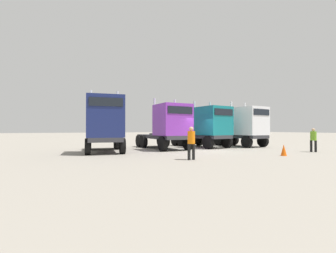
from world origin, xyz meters
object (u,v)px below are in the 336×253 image
at_px(visitor_with_camera, 313,138).
at_px(visitor_in_hivis, 191,141).
at_px(semi_truck_purple, 168,126).
at_px(semi_truck_white, 245,126).
at_px(traffic_cone_near, 284,150).
at_px(semi_truck_navy, 105,123).
at_px(semi_truck_teal, 208,126).

bearing_deg(visitor_with_camera, visitor_in_hivis, 157.93).
distance_m(semi_truck_purple, semi_truck_white, 7.99).
distance_m(visitor_in_hivis, traffic_cone_near, 6.30).
bearing_deg(visitor_in_hivis, semi_truck_purple, 165.22).
relative_size(semi_truck_purple, semi_truck_white, 1.03).
relative_size(semi_truck_navy, visitor_with_camera, 3.65).
bearing_deg(visitor_with_camera, semi_truck_teal, 101.81).
relative_size(semi_truck_purple, visitor_in_hivis, 3.53).
distance_m(semi_truck_navy, semi_truck_purple, 5.18).
xyz_separation_m(semi_truck_purple, traffic_cone_near, (4.38, -7.23, -1.53)).
bearing_deg(semi_truck_purple, visitor_in_hivis, -16.56).
height_order(semi_truck_purple, visitor_in_hivis, semi_truck_purple).
xyz_separation_m(semi_truck_navy, semi_truck_teal, (9.29, 0.53, -0.15)).
relative_size(semi_truck_teal, visitor_in_hivis, 3.54).
bearing_deg(semi_truck_purple, traffic_cone_near, 30.67).
distance_m(semi_truck_navy, semi_truck_white, 13.15).
bearing_deg(traffic_cone_near, semi_truck_purple, 121.19).
bearing_deg(semi_truck_purple, visitor_with_camera, 51.53).
bearing_deg(visitor_in_hivis, semi_truck_navy, -149.51).
height_order(visitor_in_hivis, visitor_with_camera, visitor_in_hivis).
distance_m(visitor_in_hivis, visitor_with_camera, 10.26).
bearing_deg(semi_truck_teal, traffic_cone_near, -4.04).
bearing_deg(semi_truck_purple, semi_truck_navy, -86.93).
relative_size(semi_truck_white, traffic_cone_near, 8.61).
bearing_deg(semi_truck_navy, visitor_with_camera, 74.62).
xyz_separation_m(semi_truck_navy, visitor_with_camera, (13.61, -6.25, -1.06)).
bearing_deg(semi_truck_white, semi_truck_navy, -94.66).
bearing_deg(semi_truck_purple, semi_truck_white, 86.80).
xyz_separation_m(semi_truck_navy, visitor_in_hivis, (3.35, -5.99, -1.02)).
bearing_deg(visitor_in_hivis, semi_truck_teal, 138.95).
relative_size(semi_truck_navy, visitor_in_hivis, 3.52).
bearing_deg(semi_truck_white, semi_truck_teal, -103.02).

